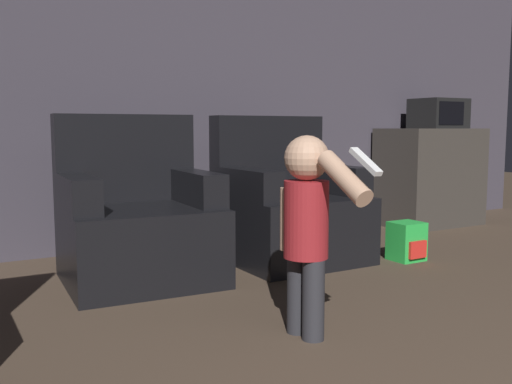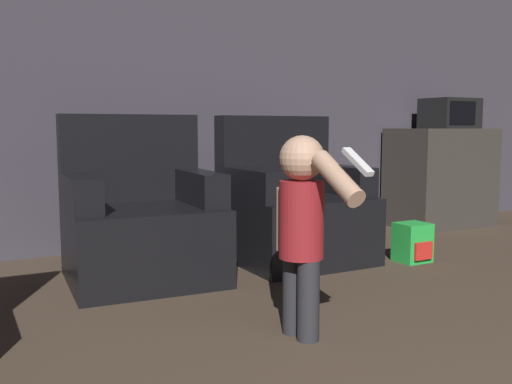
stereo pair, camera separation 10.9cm
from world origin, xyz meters
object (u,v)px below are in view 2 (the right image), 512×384
at_px(toy_backpack, 413,243).
at_px(microwave, 450,113).
at_px(person_toddler, 303,220).
at_px(armchair_left, 141,223).
at_px(armchair_right, 293,211).

height_order(toy_backpack, microwave, microwave).
bearing_deg(toy_backpack, person_toddler, -149.53).
relative_size(toy_backpack, microwave, 0.59).
bearing_deg(armchair_left, armchair_right, 3.47).
relative_size(armchair_left, armchair_right, 1.00).
height_order(armchair_left, person_toddler, armchair_left).
relative_size(armchair_left, microwave, 2.19).
distance_m(armchair_right, toy_backpack, 0.86).
distance_m(person_toddler, microwave, 3.41).
relative_size(person_toddler, microwave, 1.94).
relative_size(person_toddler, toy_backpack, 3.31).
bearing_deg(microwave, armchair_right, -165.08).
bearing_deg(armchair_left, person_toddler, -72.26).
distance_m(armchair_left, toy_backpack, 1.85).
height_order(armchair_right, person_toddler, armchair_right).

